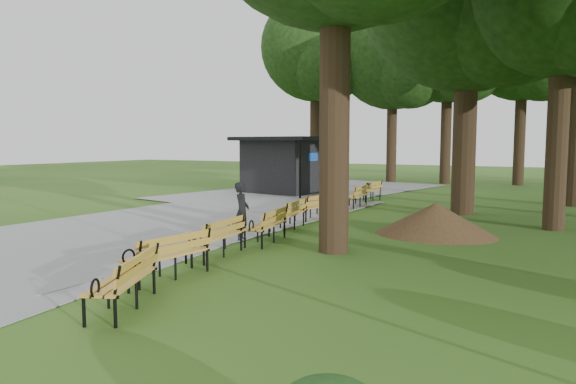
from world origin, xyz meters
The scene contains 16 objects.
ground centered at (0.00, 0.00, 0.00)m, with size 100.00×100.00×0.00m, color #305B1A.
path centered at (-4.00, 3.00, 0.03)m, with size 12.00×38.00×0.06m, color gray.
person centered at (-0.19, 0.70, 0.76)m, with size 0.56×0.36×1.52m, color black.
kiosk centered at (-5.56, 12.60, 1.41)m, with size 4.50×3.91×2.82m, color black, non-canonical shape.
lamp_post centered at (-3.49, 13.17, 2.32)m, with size 0.32×0.32×3.24m.
dirt_mound centered at (3.97, 3.97, 0.45)m, with size 2.76×2.76×0.89m, color #47301C.
bench_0 centered at (1.32, -4.83, 0.44)m, with size 1.90×0.64×0.88m, color gold, non-canonical shape.
bench_1 centered at (0.68, -3.11, 0.44)m, with size 1.90×0.64×0.88m, color gold, non-canonical shape.
bench_2 centered at (0.33, -1.16, 0.44)m, with size 1.90×0.64×0.88m, color gold, non-canonical shape.
bench_3 centered at (0.45, 0.81, 0.44)m, with size 1.90×0.64×0.88m, color gold, non-canonical shape.
bench_4 centered at (-0.04, 2.85, 0.44)m, with size 1.90×0.64×0.88m, color gold, non-canonical shape.
bench_5 centered at (-0.15, 4.98, 0.44)m, with size 1.90×0.64×0.88m, color gold, non-canonical shape.
bench_6 centered at (-0.45, 6.95, 0.44)m, with size 1.90×0.64×0.88m, color gold, non-canonical shape.
bench_7 centered at (-0.28, 8.77, 0.44)m, with size 1.90×0.64×0.88m, color gold, non-canonical shape.
bench_8 centered at (-0.59, 11.14, 0.44)m, with size 1.90×0.64×0.88m, color gold, non-canonical shape.
tree_backdrop centered at (6.70, 23.01, 8.34)m, with size 37.28×10.24×16.69m, color black, non-canonical shape.
Camera 1 is at (7.28, -10.47, 2.52)m, focal length 32.83 mm.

